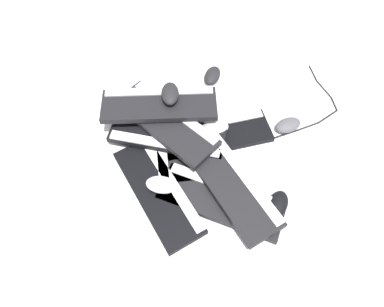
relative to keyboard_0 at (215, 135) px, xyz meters
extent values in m
plane|color=white|center=(-0.18, 0.04, -0.01)|extent=(3.20, 3.20, 0.00)
cube|color=black|center=(0.00, 0.00, 0.00)|extent=(0.45, 0.37, 0.02)
cube|color=silver|center=(0.03, 0.04, 0.01)|extent=(0.37, 0.26, 0.01)
cube|color=black|center=(-0.10, 0.12, 0.00)|extent=(0.40, 0.43, 0.02)
cube|color=silver|center=(-0.15, 0.16, 0.01)|extent=(0.30, 0.34, 0.01)
cube|color=black|center=(-0.32, -0.01, 0.00)|extent=(0.27, 0.46, 0.02)
cube|color=silver|center=(-0.27, -0.03, 0.01)|extent=(0.15, 0.41, 0.01)
cube|color=black|center=(-0.20, -0.20, 0.00)|extent=(0.30, 0.46, 0.02)
cube|color=silver|center=(-0.15, -0.18, 0.01)|extent=(0.19, 0.40, 0.01)
cube|color=black|center=(-0.14, -0.19, 0.03)|extent=(0.27, 0.46, 0.02)
cube|color=silver|center=(-0.08, -0.21, 0.04)|extent=(0.15, 0.41, 0.01)
cube|color=black|center=(-0.14, 0.12, 0.03)|extent=(0.36, 0.45, 0.02)
cube|color=silver|center=(-0.19, 0.09, 0.04)|extent=(0.25, 0.38, 0.01)
cube|color=black|center=(-0.12, 0.15, 0.06)|extent=(0.15, 0.44, 0.02)
cube|color=#B2B5BA|center=(-0.06, 0.15, 0.07)|extent=(0.04, 0.42, 0.01)
cube|color=black|center=(-0.09, 0.21, 0.09)|extent=(0.42, 0.42, 0.02)
cube|color=#B2B5BA|center=(-0.05, 0.25, 0.10)|extent=(0.32, 0.32, 0.01)
ellipsoid|color=black|center=(-0.04, 0.20, 0.13)|extent=(0.12, 0.12, 0.04)
ellipsoid|color=black|center=(-0.07, -0.35, 0.01)|extent=(0.12, 0.10, 0.04)
ellipsoid|color=silver|center=(0.06, 0.25, 0.01)|extent=(0.13, 0.11, 0.04)
ellipsoid|color=black|center=(0.23, 0.21, 0.01)|extent=(0.13, 0.10, 0.04)
ellipsoid|color=#B7B7BC|center=(0.00, 0.01, 0.04)|extent=(0.13, 0.12, 0.04)
ellipsoid|color=silver|center=(-0.31, -0.02, 0.04)|extent=(0.11, 0.13, 0.04)
ellipsoid|color=#B7B7BC|center=(-0.06, -0.02, 0.04)|extent=(0.10, 0.13, 0.04)
ellipsoid|color=#4C4C51|center=(0.23, -0.19, 0.01)|extent=(0.13, 0.10, 0.04)
cylinder|color=black|center=(0.20, -0.20, -0.01)|extent=(0.11, 0.06, 0.01)
cylinder|color=black|center=(0.30, -0.25, -0.01)|extent=(0.09, 0.05, 0.01)
cylinder|color=black|center=(0.40, -0.28, -0.01)|extent=(0.11, 0.03, 0.01)
cylinder|color=black|center=(0.47, -0.26, -0.01)|extent=(0.05, 0.06, 0.01)
cylinder|color=black|center=(0.51, -0.18, -0.01)|extent=(0.05, 0.10, 0.01)
cylinder|color=black|center=(0.56, -0.10, -0.01)|extent=(0.06, 0.08, 0.01)
sphere|color=black|center=(0.15, -0.17, -0.01)|extent=(0.01, 0.01, 0.01)
sphere|color=black|center=(0.26, -0.23, -0.01)|extent=(0.01, 0.01, 0.01)
sphere|color=black|center=(0.34, -0.27, -0.01)|extent=(0.01, 0.01, 0.01)
sphere|color=black|center=(0.45, -0.29, -0.01)|extent=(0.01, 0.01, 0.01)
sphere|color=black|center=(0.49, -0.23, -0.01)|extent=(0.01, 0.01, 0.01)
sphere|color=black|center=(0.53, -0.14, -0.01)|extent=(0.01, 0.01, 0.01)
sphere|color=black|center=(0.59, -0.06, -0.01)|extent=(0.01, 0.01, 0.01)
camera|label=1|loc=(-0.62, -0.45, 1.11)|focal=32.00mm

